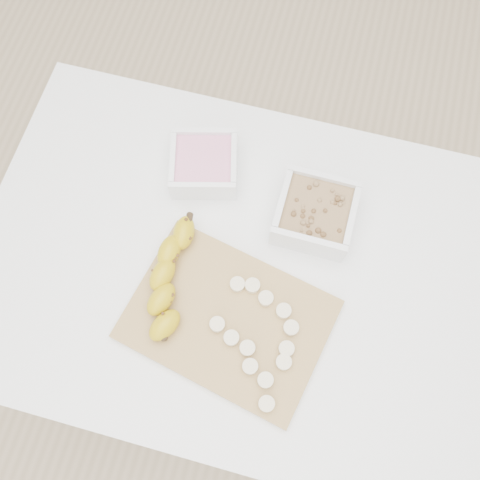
% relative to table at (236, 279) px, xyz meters
% --- Properties ---
extents(ground, '(3.50, 3.50, 0.00)m').
position_rel_table_xyz_m(ground, '(0.00, 0.00, -0.65)').
color(ground, '#C6AD89').
rests_on(ground, ground).
extents(table, '(1.00, 0.70, 0.75)m').
position_rel_table_xyz_m(table, '(0.00, 0.00, 0.00)').
color(table, white).
rests_on(table, ground).
extents(bowl_yogurt, '(0.16, 0.16, 0.06)m').
position_rel_table_xyz_m(bowl_yogurt, '(-0.11, 0.18, 0.13)').
color(bowl_yogurt, white).
rests_on(bowl_yogurt, table).
extents(bowl_granola, '(0.14, 0.14, 0.07)m').
position_rel_table_xyz_m(bowl_granola, '(0.12, 0.13, 0.13)').
color(bowl_granola, white).
rests_on(bowl_granola, table).
extents(cutting_board, '(0.40, 0.32, 0.01)m').
position_rel_table_xyz_m(cutting_board, '(0.01, -0.11, 0.10)').
color(cutting_board, tan).
rests_on(cutting_board, table).
extents(banana, '(0.08, 0.24, 0.04)m').
position_rel_table_xyz_m(banana, '(-0.11, -0.07, 0.13)').
color(banana, gold).
rests_on(banana, cutting_board).
extents(banana_slices, '(0.16, 0.22, 0.02)m').
position_rel_table_xyz_m(banana_slices, '(0.08, -0.12, 0.12)').
color(banana_slices, beige).
rests_on(banana_slices, cutting_board).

